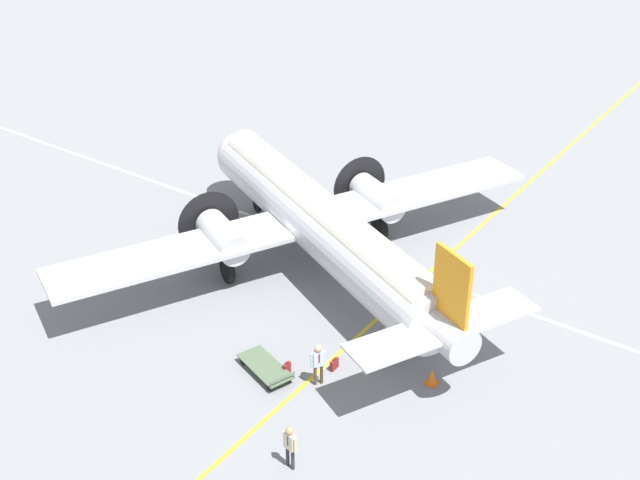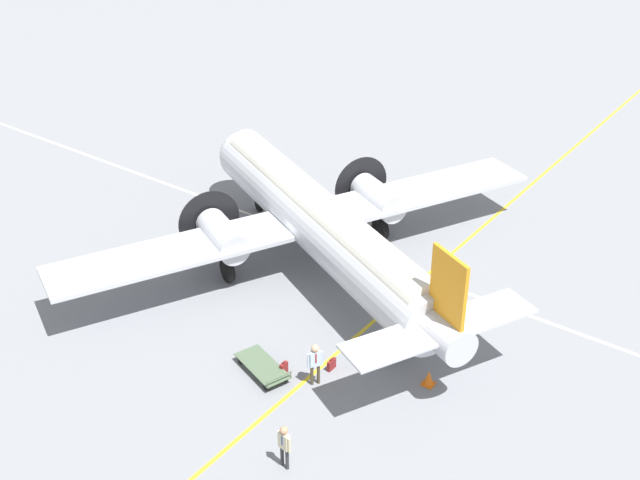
# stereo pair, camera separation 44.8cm
# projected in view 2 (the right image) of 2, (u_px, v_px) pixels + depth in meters

# --- Properties ---
(ground_plane) EXTENTS (300.00, 300.00, 0.00)m
(ground_plane) POSITION_uv_depth(u_px,v_px,m) (320.00, 271.00, 35.32)
(ground_plane) COLOR slate
(apron_line_eastwest) EXTENTS (120.00, 0.16, 0.01)m
(apron_line_eastwest) POSITION_uv_depth(u_px,v_px,m) (397.00, 301.00, 33.29)
(apron_line_eastwest) COLOR gold
(apron_line_eastwest) RESTS_ON ground_plane
(apron_line_northsouth) EXTENTS (0.16, 120.00, 0.01)m
(apron_line_northsouth) POSITION_uv_depth(u_px,v_px,m) (349.00, 250.00, 36.92)
(apron_line_northsouth) COLOR silver
(apron_line_northsouth) RESTS_ON ground_plane
(airliner_main) EXTENTS (21.59, 18.94, 5.58)m
(airliner_main) POSITION_uv_depth(u_px,v_px,m) (316.00, 219.00, 34.40)
(airliner_main) COLOR silver
(airliner_main) RESTS_ON ground_plane
(crew_foreground) EXTENTS (0.26, 0.56, 1.64)m
(crew_foreground) POSITION_uv_depth(u_px,v_px,m) (284.00, 443.00, 24.75)
(crew_foreground) COLOR #2D2D33
(crew_foreground) RESTS_ON ground_plane
(passenger_boarding) EXTENTS (0.55, 0.26, 1.63)m
(passenger_boarding) POSITION_uv_depth(u_px,v_px,m) (388.00, 339.00, 29.37)
(passenger_boarding) COLOR #473D2D
(passenger_boarding) RESTS_ON ground_plane
(ramp_agent) EXTENTS (0.49, 0.39, 1.71)m
(ramp_agent) POSITION_uv_depth(u_px,v_px,m) (315.00, 360.00, 28.22)
(ramp_agent) COLOR #473D2D
(ramp_agent) RESTS_ON ground_plane
(suitcase_near_door) EXTENTS (0.42, 0.12, 0.46)m
(suitcase_near_door) POSITION_uv_depth(u_px,v_px,m) (331.00, 364.00, 29.33)
(suitcase_near_door) COLOR maroon
(suitcase_near_door) RESTS_ON ground_plane
(suitcase_upright_spare) EXTENTS (0.36, 0.13, 0.51)m
(suitcase_upright_spare) POSITION_uv_depth(u_px,v_px,m) (284.00, 368.00, 29.11)
(suitcase_upright_spare) COLOR maroon
(suitcase_upright_spare) RESTS_ON ground_plane
(baggage_cart) EXTENTS (1.75, 2.57, 0.56)m
(baggage_cart) POSITION_uv_depth(u_px,v_px,m) (263.00, 366.00, 29.14)
(baggage_cart) COLOR #4C6047
(baggage_cart) RESTS_ON ground_plane
(traffic_cone) EXTENTS (0.45, 0.45, 0.59)m
(traffic_cone) POSITION_uv_depth(u_px,v_px,m) (429.00, 378.00, 28.56)
(traffic_cone) COLOR orange
(traffic_cone) RESTS_ON ground_plane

